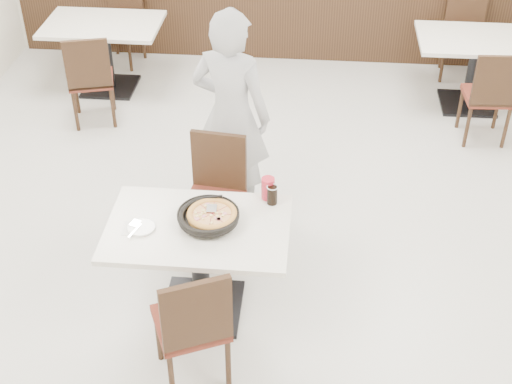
# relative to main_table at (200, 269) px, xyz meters

# --- Properties ---
(floor) EXTENTS (7.00, 7.00, 0.00)m
(floor) POSITION_rel_main_table_xyz_m (0.20, 0.66, -0.38)
(floor) COLOR #B1B1AC
(floor) RESTS_ON ground
(wainscot_back) EXTENTS (5.90, 0.03, 1.10)m
(wainscot_back) POSITION_rel_main_table_xyz_m (0.20, 4.14, 0.18)
(wainscot_back) COLOR black
(wainscot_back) RESTS_ON floor
(main_table) EXTENTS (1.28, 0.93, 0.75)m
(main_table) POSITION_rel_main_table_xyz_m (0.00, 0.00, 0.00)
(main_table) COLOR silver
(main_table) RESTS_ON floor
(chair_near) EXTENTS (0.55, 0.55, 0.95)m
(chair_near) POSITION_rel_main_table_xyz_m (0.03, -0.57, 0.10)
(chair_near) COLOR black
(chair_near) RESTS_ON floor
(chair_far) EXTENTS (0.47, 0.47, 0.95)m
(chair_far) POSITION_rel_main_table_xyz_m (0.00, 0.65, 0.10)
(chair_far) COLOR black
(chair_far) RESTS_ON floor
(trivet) EXTENTS (0.14, 0.14, 0.04)m
(trivet) POSITION_rel_main_table_xyz_m (0.09, 0.08, 0.39)
(trivet) COLOR black
(trivet) RESTS_ON main_table
(pizza_pan) EXTENTS (0.44, 0.44, 0.01)m
(pizza_pan) POSITION_rel_main_table_xyz_m (0.07, 0.04, 0.42)
(pizza_pan) COLOR black
(pizza_pan) RESTS_ON trivet
(pizza) EXTENTS (0.35, 0.35, 0.02)m
(pizza) POSITION_rel_main_table_xyz_m (0.09, 0.04, 0.44)
(pizza) COLOR #C98E40
(pizza) RESTS_ON pizza_pan
(pizza_server) EXTENTS (0.07, 0.09, 0.00)m
(pizza_server) POSITION_rel_main_table_xyz_m (0.08, 0.08, 0.47)
(pizza_server) COLOR white
(pizza_server) RESTS_ON pizza
(napkin) EXTENTS (0.15, 0.15, 0.00)m
(napkin) POSITION_rel_main_table_xyz_m (-0.41, -0.06, 0.38)
(napkin) COLOR white
(napkin) RESTS_ON main_table
(side_plate) EXTENTS (0.21, 0.21, 0.01)m
(side_plate) POSITION_rel_main_table_xyz_m (-0.36, -0.05, 0.38)
(side_plate) COLOR white
(side_plate) RESTS_ON napkin
(fork) EXTENTS (0.06, 0.15, 0.00)m
(fork) POSITION_rel_main_table_xyz_m (-0.39, -0.10, 0.39)
(fork) COLOR white
(fork) RESTS_ON side_plate
(cola_glass) EXTENTS (0.08, 0.08, 0.13)m
(cola_glass) POSITION_rel_main_table_xyz_m (0.47, 0.30, 0.44)
(cola_glass) COLOR black
(cola_glass) RESTS_ON main_table
(red_cup) EXTENTS (0.10, 0.10, 0.16)m
(red_cup) POSITION_rel_main_table_xyz_m (0.43, 0.35, 0.45)
(red_cup) COLOR #BA2334
(red_cup) RESTS_ON main_table
(diner_person) EXTENTS (0.73, 0.58, 1.76)m
(diner_person) POSITION_rel_main_table_xyz_m (0.08, 1.23, 0.50)
(diner_person) COLOR #B4B5B9
(diner_person) RESTS_ON floor
(bg_table_left) EXTENTS (1.29, 0.94, 0.75)m
(bg_table_left) POSITION_rel_main_table_xyz_m (-1.51, 3.23, 0.00)
(bg_table_left) COLOR silver
(bg_table_left) RESTS_ON floor
(bg_chair_left_near) EXTENTS (0.52, 0.52, 0.95)m
(bg_chair_left_near) POSITION_rel_main_table_xyz_m (-1.47, 2.54, 0.10)
(bg_chair_left_near) COLOR black
(bg_chair_left_near) RESTS_ON floor
(bg_chair_left_far) EXTENTS (0.50, 0.50, 0.95)m
(bg_chair_left_far) POSITION_rel_main_table_xyz_m (-1.51, 3.87, 0.10)
(bg_chair_left_far) COLOR black
(bg_chair_left_far) RESTS_ON floor
(bg_table_right) EXTENTS (1.24, 0.86, 0.75)m
(bg_table_right) POSITION_rel_main_table_xyz_m (2.32, 3.20, 0.00)
(bg_table_right) COLOR silver
(bg_table_right) RESTS_ON floor
(bg_chair_right_near) EXTENTS (0.44, 0.44, 0.95)m
(bg_chair_right_near) POSITION_rel_main_table_xyz_m (2.34, 2.55, 0.10)
(bg_chair_right_near) COLOR black
(bg_chair_right_near) RESTS_ON floor
(bg_chair_right_far) EXTENTS (0.47, 0.47, 0.95)m
(bg_chair_right_far) POSITION_rel_main_table_xyz_m (2.30, 3.86, 0.10)
(bg_chair_right_far) COLOR black
(bg_chair_right_far) RESTS_ON floor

